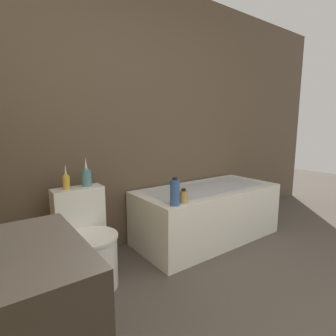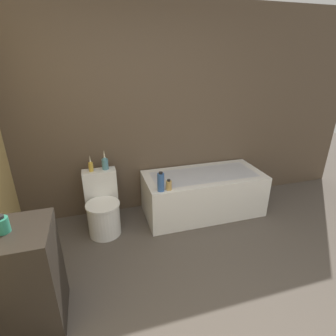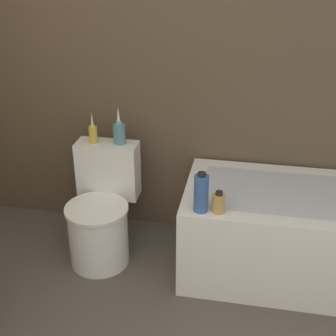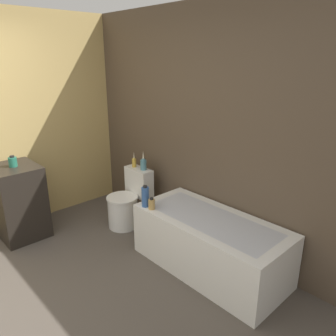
% 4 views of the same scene
% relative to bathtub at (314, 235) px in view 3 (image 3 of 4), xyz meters
% --- Properties ---
extents(wall_back_tiled, '(6.40, 0.06, 2.60)m').
position_rel_bathtub_xyz_m(wall_back_tiled, '(-0.76, 0.41, 1.02)').
color(wall_back_tiled, brown).
rests_on(wall_back_tiled, ground_plane).
extents(bathtub, '(1.55, 0.71, 0.56)m').
position_rel_bathtub_xyz_m(bathtub, '(0.00, 0.00, 0.00)').
color(bathtub, white).
rests_on(bathtub, ground).
extents(toilet, '(0.40, 0.55, 0.72)m').
position_rel_bathtub_xyz_m(toilet, '(-1.31, -0.04, 0.02)').
color(toilet, white).
rests_on(toilet, ground).
extents(vase_gold, '(0.05, 0.05, 0.20)m').
position_rel_bathtub_xyz_m(vase_gold, '(-1.40, 0.14, 0.50)').
color(vase_gold, gold).
rests_on(vase_gold, toilet).
extents(vase_silver, '(0.08, 0.08, 0.24)m').
position_rel_bathtub_xyz_m(vase_silver, '(-1.23, 0.16, 0.51)').
color(vase_silver, teal).
rests_on(vase_silver, toilet).
extents(shampoo_bottle_tall, '(0.08, 0.08, 0.23)m').
position_rel_bathtub_xyz_m(shampoo_bottle_tall, '(-0.66, -0.28, 0.38)').
color(shampoo_bottle_tall, '#335999').
rests_on(shampoo_bottle_tall, bathtub).
extents(shampoo_bottle_short, '(0.07, 0.07, 0.13)m').
position_rel_bathtub_xyz_m(shampoo_bottle_short, '(-0.56, -0.28, 0.33)').
color(shampoo_bottle_short, tan).
rests_on(shampoo_bottle_short, bathtub).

